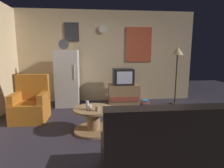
% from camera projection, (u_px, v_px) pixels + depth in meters
% --- Properties ---
extents(ground_plane, '(12.00, 12.00, 0.00)m').
position_uv_depth(ground_plane, '(116.00, 134.00, 3.27)').
color(ground_plane, '#2D2833').
extents(wall_with_art, '(5.20, 0.12, 2.63)m').
position_uv_depth(wall_with_art, '(107.00, 57.00, 5.46)').
color(wall_with_art, '#D1B284').
rests_on(wall_with_art, ground_plane).
extents(fridge, '(0.60, 0.62, 1.77)m').
position_uv_depth(fridge, '(67.00, 78.00, 4.96)').
color(fridge, silver).
rests_on(fridge, ground_plane).
extents(tv_stand, '(0.84, 0.53, 0.56)m').
position_uv_depth(tv_stand, '(123.00, 94.00, 5.19)').
color(tv_stand, '#9E754C').
rests_on(tv_stand, ground_plane).
extents(crt_tv, '(0.54, 0.51, 0.44)m').
position_uv_depth(crt_tv, '(123.00, 77.00, 5.10)').
color(crt_tv, black).
rests_on(crt_tv, tv_stand).
extents(standing_lamp, '(0.32, 0.32, 1.59)m').
position_uv_depth(standing_lamp, '(177.00, 55.00, 5.02)').
color(standing_lamp, '#332D28').
rests_on(standing_lamp, ground_plane).
extents(coffee_table, '(0.72, 0.72, 0.44)m').
position_uv_depth(coffee_table, '(93.00, 120.00, 3.37)').
color(coffee_table, '#9E754C').
rests_on(coffee_table, ground_plane).
extents(wine_glass, '(0.05, 0.05, 0.15)m').
position_uv_depth(wine_glass, '(87.00, 105.00, 3.26)').
color(wine_glass, silver).
rests_on(wine_glass, coffee_table).
extents(mug_ceramic_white, '(0.08, 0.08, 0.09)m').
position_uv_depth(mug_ceramic_white, '(90.00, 107.00, 3.22)').
color(mug_ceramic_white, silver).
rests_on(mug_ceramic_white, coffee_table).
extents(mug_ceramic_tan, '(0.08, 0.08, 0.09)m').
position_uv_depth(mug_ceramic_tan, '(97.00, 108.00, 3.16)').
color(mug_ceramic_tan, tan).
rests_on(mug_ceramic_tan, coffee_table).
extents(armchair, '(0.68, 0.68, 0.96)m').
position_uv_depth(armchair, '(31.00, 104.00, 3.93)').
color(armchair, '#B2661E').
rests_on(armchair, ground_plane).
extents(couch, '(1.70, 0.80, 0.92)m').
position_uv_depth(couch, '(179.00, 153.00, 2.05)').
color(couch, black).
rests_on(couch, ground_plane).
extents(book_stack, '(0.21, 0.18, 0.15)m').
position_uv_depth(book_stack, '(145.00, 103.00, 5.09)').
color(book_stack, '#A06193').
rests_on(book_stack, ground_plane).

